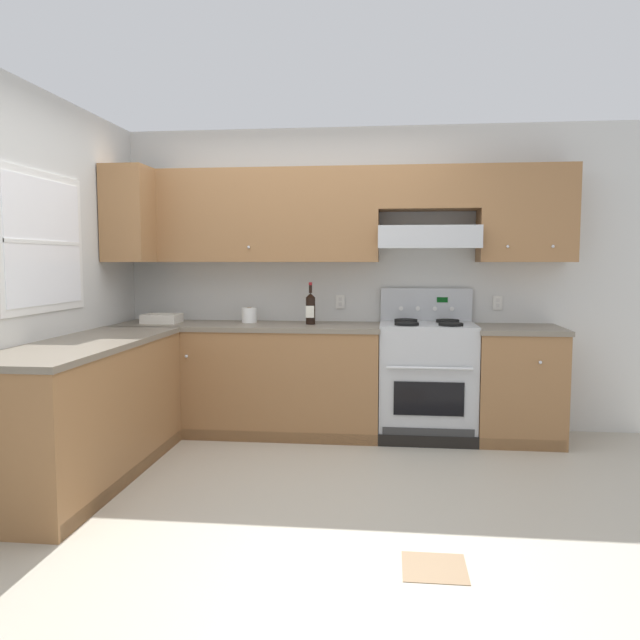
# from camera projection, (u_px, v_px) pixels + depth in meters

# --- Properties ---
(ground_plane) EXTENTS (7.04, 7.04, 0.00)m
(ground_plane) POSITION_uv_depth(u_px,v_px,m) (276.00, 486.00, 4.01)
(ground_plane) COLOR #B2AA99
(floor_accent_tile) EXTENTS (0.30, 0.30, 0.01)m
(floor_accent_tile) POSITION_uv_depth(u_px,v_px,m) (434.00, 567.00, 2.94)
(floor_accent_tile) COLOR olive
(floor_accent_tile) RESTS_ON ground_plane
(wall_back) EXTENTS (4.68, 0.57, 2.55)m
(wall_back) POSITION_uv_depth(u_px,v_px,m) (354.00, 255.00, 5.34)
(wall_back) COLOR silver
(wall_back) RESTS_ON ground_plane
(wall_left) EXTENTS (0.47, 4.00, 2.55)m
(wall_left) POSITION_uv_depth(u_px,v_px,m) (50.00, 274.00, 4.29)
(wall_left) COLOR silver
(wall_left) RESTS_ON ground_plane
(counter_back_run) EXTENTS (3.60, 0.65, 0.91)m
(counter_back_run) POSITION_uv_depth(u_px,v_px,m) (310.00, 380.00, 5.19)
(counter_back_run) COLOR olive
(counter_back_run) RESTS_ON ground_plane
(counter_left_run) EXTENTS (0.63, 1.91, 0.91)m
(counter_left_run) POSITION_uv_depth(u_px,v_px,m) (87.00, 411.00, 4.10)
(counter_left_run) COLOR olive
(counter_left_run) RESTS_ON ground_plane
(stove) EXTENTS (0.76, 0.62, 1.20)m
(stove) POSITION_uv_depth(u_px,v_px,m) (427.00, 379.00, 5.09)
(stove) COLOR #B7BABC
(stove) RESTS_ON ground_plane
(wine_bottle) EXTENTS (0.08, 0.08, 0.34)m
(wine_bottle) POSITION_uv_depth(u_px,v_px,m) (311.00, 308.00, 5.17)
(wine_bottle) COLOR black
(wine_bottle) RESTS_ON counter_back_run
(bowl) EXTENTS (0.30, 0.24, 0.07)m
(bowl) POSITION_uv_depth(u_px,v_px,m) (162.00, 320.00, 5.30)
(bowl) COLOR beige
(bowl) RESTS_ON counter_back_run
(paper_towel_roll) EXTENTS (0.13, 0.13, 0.13)m
(paper_towel_roll) POSITION_uv_depth(u_px,v_px,m) (249.00, 315.00, 5.32)
(paper_towel_roll) COLOR white
(paper_towel_roll) RESTS_ON counter_back_run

